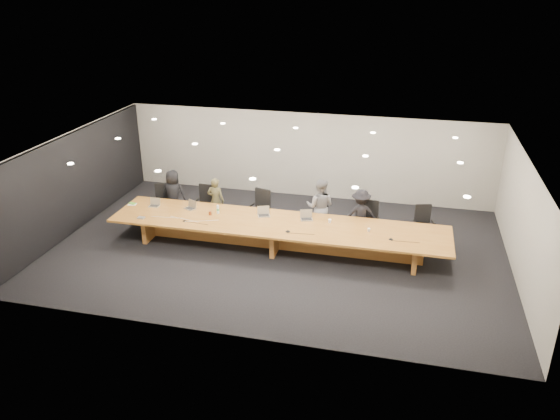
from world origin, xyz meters
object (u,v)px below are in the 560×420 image
object	(u,v)px
mic_left	(184,221)
laptop_a	(154,203)
laptop_c	(264,212)
conference_table	(277,231)
person_a	(173,194)
person_c	(320,207)
chair_far_left	(162,202)
chair_right	(368,220)
chair_mid_right	(320,217)
person_b	(216,201)
paper_cup_far	(369,230)
mic_right	(391,239)
laptop_b	(190,205)
paper_cup_near	(330,221)
laptop_d	(307,215)
chair_left	(205,203)
mic_center	(288,231)
person_d	(360,215)
amber_mug	(210,213)
av_box	(141,218)
chair_far_right	(424,224)
water_bottle	(218,210)

from	to	relation	value
mic_left	laptop_a	bearing A→B (deg)	148.90
laptop_c	mic_left	size ratio (longest dim) A/B	3.02
conference_table	mic_left	distance (m)	2.50
person_a	person_c	world-z (taller)	person_c
chair_far_left	chair_right	size ratio (longest dim) A/B	0.98
chair_mid_right	laptop_a	bearing A→B (deg)	-168.79
person_b	laptop_a	bearing A→B (deg)	32.23
paper_cup_far	mic_right	bearing A→B (deg)	-30.41
laptop_b	person_b	bearing A→B (deg)	86.98
conference_table	paper_cup_near	bearing A→B (deg)	14.55
chair_far_left	chair_right	world-z (taller)	chair_right
laptop_d	chair_left	bearing A→B (deg)	146.10
paper_cup_near	person_b	bearing A→B (deg)	166.05
mic_center	paper_cup_far	bearing A→B (deg)	13.95
chair_right	person_b	bearing A→B (deg)	-171.74
person_c	chair_right	bearing A→B (deg)	-175.82
chair_mid_right	person_c	size ratio (longest dim) A/B	0.60
person_c	person_d	size ratio (longest dim) A/B	1.12
amber_mug	mic_right	world-z (taller)	amber_mug
person_b	paper_cup_near	distance (m)	3.62
person_a	laptop_c	distance (m)	3.18
av_box	chair_far_right	bearing A→B (deg)	15.12
laptop_c	laptop_d	bearing A→B (deg)	-20.04
chair_right	mic_left	distance (m)	5.05
amber_mug	paper_cup_near	bearing A→B (deg)	4.63
chair_far_right	av_box	size ratio (longest dim) A/B	5.64
paper_cup_near	mic_left	distance (m)	3.88
laptop_a	amber_mug	world-z (taller)	laptop_a
person_d	laptop_a	xyz separation A→B (m)	(-5.76, -0.84, 0.14)
chair_far_right	person_b	xyz separation A→B (m)	(-5.97, -0.11, 0.17)
person_b	laptop_b	world-z (taller)	person_b
chair_far_left	paper_cup_near	xyz separation A→B (m)	(5.20, -0.81, 0.27)
person_c	paper_cup_far	world-z (taller)	person_c
conference_table	person_c	xyz separation A→B (m)	(0.94, 1.19, 0.30)
paper_cup_far	mic_center	bearing A→B (deg)	-166.05
mic_right	person_a	bearing A→B (deg)	166.69
chair_far_left	paper_cup_near	size ratio (longest dim) A/B	10.94
chair_mid_right	chair_left	bearing A→B (deg)	178.73
laptop_b	person_a	bearing A→B (deg)	159.29
person_a	mic_center	world-z (taller)	person_a
person_d	av_box	xyz separation A→B (m)	(-5.74, -1.69, 0.03)
chair_left	paper_cup_near	xyz separation A→B (m)	(3.89, -0.93, 0.24)
person_c	laptop_c	size ratio (longest dim) A/B	5.00
conference_table	person_c	size ratio (longest dim) A/B	5.49
person_a	laptop_a	size ratio (longest dim) A/B	5.17
paper_cup_near	mic_right	size ratio (longest dim) A/B	0.82
chair_left	mic_left	world-z (taller)	chair_left
conference_table	av_box	xyz separation A→B (m)	(-3.66, -0.56, 0.24)
person_d	water_bottle	xyz separation A→B (m)	(-3.83, -0.88, 0.13)
person_a	av_box	bearing A→B (deg)	83.32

